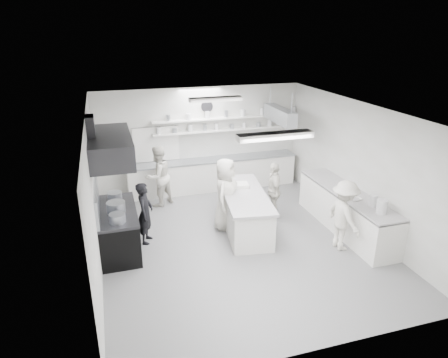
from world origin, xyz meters
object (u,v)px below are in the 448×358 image
object	(u,v)px
back_counter	(213,174)
right_counter	(346,211)
cook_stove	(145,213)
prep_island	(244,212)
cook_back	(158,176)
stove	(119,231)

from	to	relation	value
back_counter	right_counter	xyz separation A→B (m)	(2.35, -3.40, 0.01)
back_counter	cook_stove	world-z (taller)	cook_stove
prep_island	cook_stove	bearing A→B (deg)	-173.40
right_counter	cook_stove	bearing A→B (deg)	170.44
back_counter	cook_back	world-z (taller)	cook_back
cook_stove	prep_island	bearing A→B (deg)	-72.16
cook_back	stove	bearing A→B (deg)	27.87
back_counter	cook_back	size ratio (longest dim) A/B	3.00
right_counter	cook_back	distance (m)	4.90
prep_island	right_counter	bearing A→B (deg)	-9.22
cook_back	back_counter	bearing A→B (deg)	169.14
right_counter	prep_island	distance (m)	2.43
right_counter	cook_back	bearing A→B (deg)	146.36
back_counter	stove	bearing A→B (deg)	-136.01
stove	cook_back	bearing A→B (deg)	60.70
right_counter	stove	bearing A→B (deg)	173.48
back_counter	cook_stove	distance (m)	3.49
right_counter	prep_island	size ratio (longest dim) A/B	1.37
right_counter	prep_island	bearing A→B (deg)	162.70
cook_stove	cook_back	world-z (taller)	cook_back
stove	back_counter	xyz separation A→B (m)	(2.90, 2.80, 0.01)
right_counter	cook_stove	size ratio (longest dim) A/B	2.31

